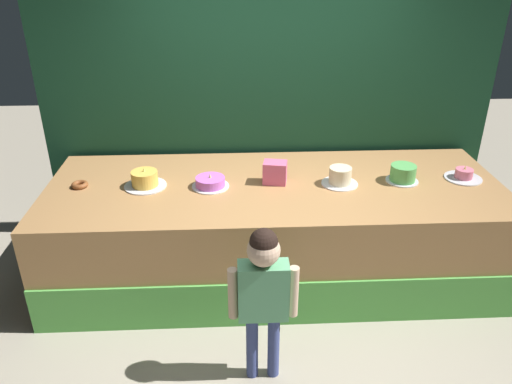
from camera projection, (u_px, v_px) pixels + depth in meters
name	position (u px, v px, depth m)	size (l,w,h in m)	color
ground_plane	(281.00, 323.00, 3.86)	(12.00, 12.00, 0.00)	#ADA38E
stage_platform	(274.00, 230.00, 4.29)	(3.74, 1.41, 0.86)	#B27F4C
curtain_backdrop	(269.00, 90.00, 4.55)	(4.16, 0.08, 2.87)	#19472D
child_figure	(263.00, 286.00, 3.08)	(0.44, 0.20, 1.15)	#3F4C8C
pink_box	(275.00, 172.00, 4.08)	(0.19, 0.14, 0.18)	pink
donut	(80.00, 185.00, 4.04)	(0.13, 0.13, 0.04)	brown
cake_far_left	(145.00, 180.00, 4.03)	(0.34, 0.34, 0.17)	silver
cake_left	(210.00, 182.00, 4.03)	(0.30, 0.30, 0.12)	white
cake_center	(340.00, 177.00, 4.07)	(0.30, 0.30, 0.15)	white
cake_right	(403.00, 174.00, 4.12)	(0.27, 0.27, 0.14)	silver
cake_far_right	(464.00, 175.00, 4.18)	(0.31, 0.31, 0.12)	silver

